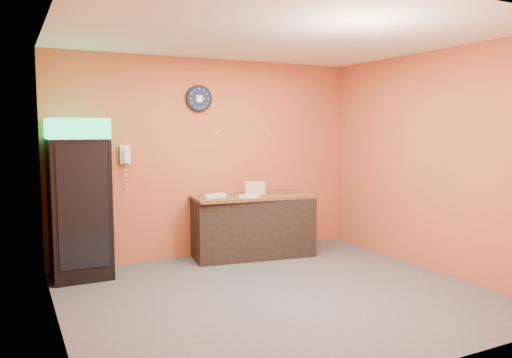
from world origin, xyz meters
TOP-DOWN VIEW (x-y plane):
  - floor at (0.00, 0.00)m, footprint 4.50×4.50m
  - back_wall at (0.00, 2.00)m, footprint 4.50×0.02m
  - left_wall at (-2.25, 0.00)m, footprint 0.02×4.00m
  - right_wall at (2.25, 0.00)m, footprint 0.02×4.00m
  - ceiling at (0.00, 0.00)m, footprint 4.50×4.00m
  - beverage_cooler at (-1.85, 1.61)m, footprint 0.68×0.70m
  - prep_counter at (0.48, 1.63)m, footprint 1.77×0.98m
  - wall_clock at (-0.17, 1.97)m, footprint 0.38×0.06m
  - wall_phone at (-1.22, 1.95)m, footprint 0.13×0.11m
  - butcher_paper at (0.48, 1.63)m, footprint 1.77×0.96m
  - sub_roll_stack at (0.53, 1.62)m, footprint 0.31×0.21m
  - wrapped_sandwich_left at (-0.12, 1.56)m, footprint 0.32×0.17m
  - wrapped_sandwich_mid at (0.32, 1.37)m, footprint 0.30×0.21m
  - wrapped_sandwich_right at (-0.05, 1.65)m, footprint 0.32×0.22m
  - kitchen_tool at (0.19, 1.77)m, footprint 0.07×0.07m

SIDE VIEW (x-z plane):
  - floor at x=0.00m, z-range 0.00..0.00m
  - prep_counter at x=0.48m, z-range 0.00..0.84m
  - butcher_paper at x=0.48m, z-range 0.84..0.88m
  - wrapped_sandwich_mid at x=0.32m, z-range 0.88..0.92m
  - wrapped_sandwich_right at x=-0.05m, z-range 0.88..0.92m
  - wrapped_sandwich_left at x=-0.12m, z-range 0.88..0.92m
  - kitchen_tool at x=0.19m, z-range 0.88..0.95m
  - beverage_cooler at x=-1.85m, z-range -0.02..1.92m
  - sub_roll_stack at x=0.53m, z-range 0.88..1.06m
  - back_wall at x=0.00m, z-range 0.00..2.80m
  - left_wall at x=-2.25m, z-range 0.00..2.80m
  - right_wall at x=2.25m, z-range 0.00..2.80m
  - wall_phone at x=-1.22m, z-range 1.36..1.60m
  - wall_clock at x=-0.17m, z-range 2.05..2.42m
  - ceiling at x=0.00m, z-range 2.79..2.81m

